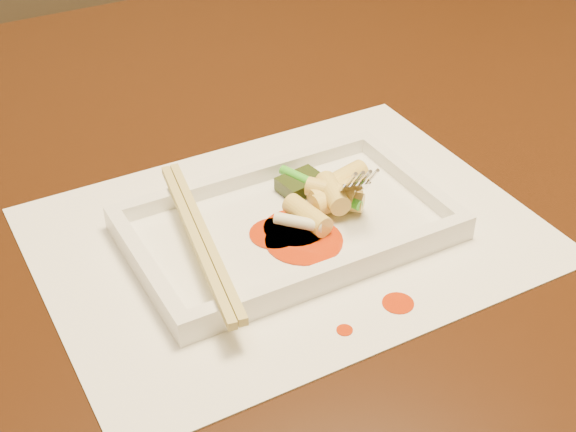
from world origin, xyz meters
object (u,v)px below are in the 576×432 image
placemat (288,234)px  fork (352,117)px  plate_base (288,230)px  table (296,229)px  chopstick_a (195,238)px

placemat → fork: bearing=14.4°
placemat → plate_base: bearing=0.0°
table → plate_base: bearing=-122.2°
chopstick_a → placemat: bearing=0.0°
chopstick_a → plate_base: bearing=0.0°
placemat → fork: (0.07, 0.02, 0.08)m
table → plate_base: 0.18m
placemat → fork: 0.11m
fork → chopstick_a: bearing=-173.2°
fork → plate_base: bearing=-165.6°
table → placemat: placemat is taller
table → plate_base: plate_base is taller
chopstick_a → fork: size_ratio=1.49×
chopstick_a → fork: bearing=6.8°
fork → placemat: bearing=-165.6°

